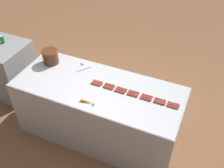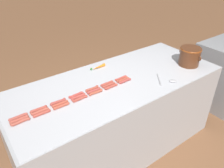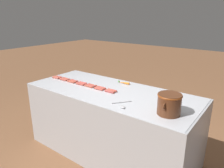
{
  "view_description": "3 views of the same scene",
  "coord_description": "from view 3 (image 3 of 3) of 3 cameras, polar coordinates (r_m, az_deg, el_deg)",
  "views": [
    {
      "loc": [
        -2.21,
        -1.17,
        3.07
      ],
      "look_at": [
        0.1,
        -0.15,
        0.91
      ],
      "focal_mm": 41.82,
      "sensor_mm": 36.0,
      "label": 1
    },
    {
      "loc": [
        1.48,
        -1.14,
        2.0
      ],
      "look_at": [
        0.02,
        -0.08,
        0.88
      ],
      "focal_mm": 35.38,
      "sensor_mm": 36.0,
      "label": 2
    },
    {
      "loc": [
        1.97,
        1.49,
        1.78
      ],
      "look_at": [
        0.01,
        0.03,
        0.98
      ],
      "focal_mm": 33.94,
      "sensor_mm": 36.0,
      "label": 3
    }
  ],
  "objects": [
    {
      "name": "ground_plane",
      "position": [
        3.05,
        -0.35,
        -17.67
      ],
      "size": [
        20.0,
        20.0,
        0.0
      ],
      "primitive_type": "plane",
      "color": "brown"
    },
    {
      "name": "griddle_counter",
      "position": [
        2.81,
        -0.37,
        -10.28
      ],
      "size": [
        0.91,
        2.2,
        0.89
      ],
      "color": "#ADAFB5",
      "rests_on": "ground_plane"
    },
    {
      "name": "hot_dog_0",
      "position": [
        3.26,
        -14.08,
        1.9
      ],
      "size": [
        0.03,
        0.14,
        0.02
      ],
      "color": "#AC4B40",
      "rests_on": "griddle_counter"
    },
    {
      "name": "hot_dog_1",
      "position": [
        3.14,
        -12.22,
        1.43
      ],
      "size": [
        0.03,
        0.14,
        0.02
      ],
      "color": "#AC4538",
      "rests_on": "griddle_counter"
    },
    {
      "name": "hot_dog_2",
      "position": [
        3.02,
        -10.09,
        0.91
      ],
      "size": [
        0.03,
        0.14,
        0.02
      ],
      "color": "#AC453D",
      "rests_on": "griddle_counter"
    },
    {
      "name": "hot_dog_3",
      "position": [
        2.9,
        -7.78,
        0.32
      ],
      "size": [
        0.03,
        0.14,
        0.02
      ],
      "color": "#B9453D",
      "rests_on": "griddle_counter"
    },
    {
      "name": "hot_dog_4",
      "position": [
        2.8,
        -5.3,
        -0.28
      ],
      "size": [
        0.03,
        0.14,
        0.02
      ],
      "color": "#AB4A38",
      "rests_on": "griddle_counter"
    },
    {
      "name": "hot_dog_5",
      "position": [
        2.69,
        -2.81,
        -0.95
      ],
      "size": [
        0.03,
        0.14,
        0.02
      ],
      "color": "#AE4539",
      "rests_on": "griddle_counter"
    },
    {
      "name": "hot_dog_6",
      "position": [
        2.59,
        0.09,
        -1.69
      ],
      "size": [
        0.03,
        0.14,
        0.02
      ],
      "color": "#B9473B",
      "rests_on": "griddle_counter"
    },
    {
      "name": "hot_dog_7",
      "position": [
        3.24,
        -14.55,
        1.77
      ],
      "size": [
        0.03,
        0.14,
        0.02
      ],
      "color": "#B34D3E",
      "rests_on": "griddle_counter"
    },
    {
      "name": "hot_dog_8",
      "position": [
        3.12,
        -12.67,
        1.3
      ],
      "size": [
        0.03,
        0.14,
        0.02
      ],
      "color": "#B65341",
      "rests_on": "griddle_counter"
    },
    {
      "name": "hot_dog_9",
      "position": [
        3.0,
        -10.55,
        0.74
      ],
      "size": [
        0.03,
        0.14,
        0.02
      ],
      "color": "#B74C38",
      "rests_on": "griddle_counter"
    },
    {
      "name": "hot_dog_10",
      "position": [
        2.88,
        -8.21,
        0.15
      ],
      "size": [
        0.03,
        0.14,
        0.02
      ],
      "color": "#B94840",
      "rests_on": "griddle_counter"
    },
    {
      "name": "hot_dog_11",
      "position": [
        2.78,
        -5.86,
        -0.44
      ],
      "size": [
        0.03,
        0.14,
        0.02
      ],
      "color": "#AF4540",
      "rests_on": "griddle_counter"
    },
    {
      "name": "hot_dog_12",
      "position": [
        2.67,
        -3.27,
        -1.12
      ],
      "size": [
        0.03,
        0.14,
        0.02
      ],
      "color": "#AB493B",
      "rests_on": "griddle_counter"
    },
    {
      "name": "hot_dog_13",
      "position": [
        2.57,
        -0.44,
        -1.87
      ],
      "size": [
        0.03,
        0.14,
        0.02
      ],
      "color": "#B34E39",
      "rests_on": "griddle_counter"
    },
    {
      "name": "hot_dog_14",
      "position": [
        3.22,
        -14.96,
        1.66
      ],
      "size": [
        0.03,
        0.14,
        0.02
      ],
      "color": "#B14F3F",
      "rests_on": "griddle_counter"
    },
    {
      "name": "hot_dog_15",
      "position": [
        3.1,
        -13.06,
        1.15
      ],
      "size": [
        0.02,
        0.14,
        0.02
      ],
      "color": "#AF4739",
      "rests_on": "griddle_counter"
    },
    {
      "name": "hot_dog_16",
      "position": [
        2.98,
        -11.04,
        0.6
      ],
      "size": [
        0.03,
        0.14,
        0.02
      ],
      "color": "#B44C39",
      "rests_on": "griddle_counter"
    },
    {
      "name": "hot_dog_17",
      "position": [
        2.86,
        -8.71,
        -0.01
      ],
      "size": [
        0.03,
        0.14,
        0.02
      ],
      "color": "#AE4739",
      "rests_on": "griddle_counter"
    },
    {
      "name": "hot_dog_18",
      "position": [
        2.75,
        -6.3,
        -0.62
      ],
      "size": [
        0.03,
        0.14,
        0.02
      ],
      "color": "#B34E38",
      "rests_on": "griddle_counter"
    },
    {
      "name": "hot_dog_19",
      "position": [
        2.65,
        -3.72,
        -1.33
      ],
      "size": [
        0.03,
        0.14,
        0.02
      ],
      "color": "#B5473A",
      "rests_on": "griddle_counter"
    },
    {
      "name": "hot_dog_20",
      "position": [
        2.55,
        -0.78,
        -2.06
      ],
      "size": [
        0.03,
        0.14,
        0.02
      ],
      "color": "#B14641",
      "rests_on": "griddle_counter"
    },
    {
      "name": "bean_pot",
      "position": [
        2.05,
        15.18,
        -4.97
      ],
      "size": [
        0.28,
        0.23,
        0.2
      ],
      "color": "#562D19",
      "rests_on": "griddle_counter"
    },
    {
      "name": "serving_spoon",
      "position": [
        2.18,
        2.78,
        -5.77
      ],
      "size": [
        0.24,
        0.2,
        0.02
      ],
      "color": "#B7B7BC",
      "rests_on": "griddle_counter"
    },
    {
      "name": "carrot",
      "position": [
        2.88,
        3.05,
        0.38
      ],
      "size": [
        0.05,
        0.18,
        0.03
      ],
      "color": "orange",
      "rests_on": "griddle_counter"
    }
  ]
}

